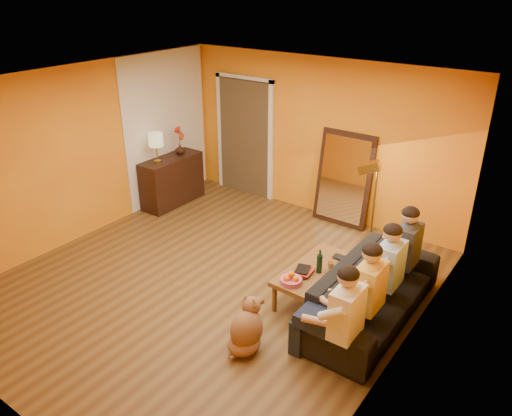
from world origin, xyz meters
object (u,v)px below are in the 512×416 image
Objects in this scene: floor_lamp at (373,214)px; laptop at (343,261)px; coffee_table at (316,283)px; tumbler at (331,265)px; vase at (180,149)px; sofa at (373,293)px; mirror_frame at (344,179)px; wine_bottle at (320,261)px; person_far_left at (346,320)px; person_mid_left at (369,294)px; dog at (247,326)px; person_far_right at (406,252)px; sideboard at (172,181)px; person_mid_right at (389,272)px; table_lamp at (156,148)px.

laptop is at bearing -103.13° from floor_lamp.
coffee_table is at bearing -111.88° from floor_lamp.
tumbler reaches higher than laptop.
floor_lamp reaches higher than tumbler.
sofa is at bearing -16.24° from vase.
vase is at bearing 164.06° from floor_lamp.
mirror_frame reaches higher than wine_bottle.
person_far_left reaches higher than wine_bottle.
floor_lamp reaches higher than person_mid_left.
wine_bottle is at bearing -112.38° from tumbler.
wine_bottle is at bearing -109.07° from laptop.
tumbler is at bearing 81.67° from dog.
wine_bottle reaches higher than dog.
dog is 1.67m from laptop.
floor_lamp reaches higher than person_far_left.
vase is (-4.37, 2.24, 0.33)m from person_far_left.
mirror_frame is at bearing 116.16° from laptop.
coffee_table is at bearing -140.04° from person_far_right.
vase is at bearing -163.43° from mirror_frame.
coffee_table is at bearing -70.96° from mirror_frame.
person_far_right reaches higher than laptop.
tumbler is at bearing -105.69° from laptop.
vase reaches higher than sideboard.
mirror_frame is 1.29× the size of sideboard.
sideboard is at bearing 167.97° from floor_lamp.
coffee_table is 3.94× the size of wine_bottle.
floor_lamp is 4.65× the size of wine_bottle.
person_far_left is at bearing -90.00° from person_mid_right.
table_lamp is 3.78m from laptop.
sofa is at bearing -5.78° from tumbler.
sofa is 1.40m from floor_lamp.
dog is at bearing -93.45° from coffee_table.
floor_lamp is 1.18× the size of person_far_right.
wine_bottle reaches higher than coffee_table.
table_lamp reaches higher than laptop.
sideboard is at bearing 175.62° from person_far_right.
tumbler is at bearing -176.88° from person_mid_right.
coffee_table is at bearing 85.97° from dog.
table_lamp is 3.72m from floor_lamp.
mirror_frame is at bearing 128.80° from person_mid_right.
person_mid_left is 13.83× the size of tumbler.
person_mid_left is 1.00× the size of person_mid_right.
person_far_left and person_far_right have the same top height.
table_lamp is 5.78× the size of tumbler.
mirror_frame is 3.13m from table_lamp.
floor_lamp is 1.33m from person_mid_right.
person_far_right is at bearing -41.85° from mirror_frame.
wine_bottle is (3.57, -1.09, 0.15)m from sideboard.
laptop is at bearing 164.07° from person_mid_right.
tumbler is 0.28× the size of laptop.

